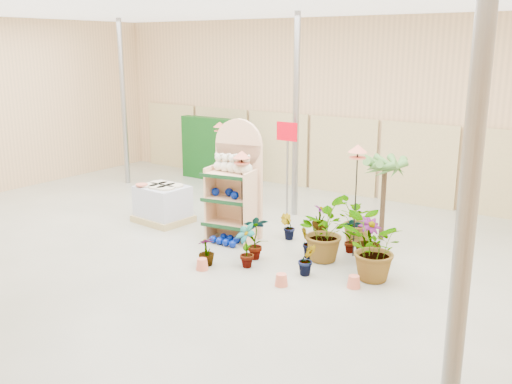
# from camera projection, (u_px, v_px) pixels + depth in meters

# --- Properties ---
(room) EXTENTS (15.20, 12.10, 4.70)m
(room) POSITION_uv_depth(u_px,v_px,m) (225.00, 133.00, 10.56)
(room) COLOR gray
(room) RESTS_ON ground
(display_shelf) EXTENTS (1.10, 0.79, 2.40)m
(display_shelf) POSITION_uv_depth(u_px,v_px,m) (236.00, 185.00, 11.34)
(display_shelf) COLOR #DCAB82
(display_shelf) RESTS_ON ground
(teddy_bears) EXTENTS (0.89, 0.25, 0.39)m
(teddy_bears) POSITION_uv_depth(u_px,v_px,m) (234.00, 165.00, 11.13)
(teddy_bears) COLOR beige
(teddy_bears) RESTS_ON display_shelf
(gazing_balls_shelf) EXTENTS (0.88, 0.30, 0.17)m
(gazing_balls_shelf) POSITION_uv_depth(u_px,v_px,m) (232.00, 194.00, 11.28)
(gazing_balls_shelf) COLOR navy
(gazing_balls_shelf) RESTS_ON display_shelf
(gazing_balls_floor) EXTENTS (0.63, 0.39, 0.15)m
(gazing_balls_floor) POSITION_uv_depth(u_px,v_px,m) (226.00, 240.00, 11.19)
(gazing_balls_floor) COLOR navy
(gazing_balls_floor) RESTS_ON ground
(pallet_stack) EXTENTS (1.22, 1.05, 0.85)m
(pallet_stack) POSITION_uv_depth(u_px,v_px,m) (163.00, 204.00, 12.53)
(pallet_stack) COLOR tan
(pallet_stack) RESTS_ON ground
(charcoal_planters) EXTENTS (0.50, 0.50, 1.00)m
(charcoal_planters) POSITION_uv_depth(u_px,v_px,m) (236.00, 183.00, 14.02)
(charcoal_planters) COLOR #34323F
(charcoal_planters) RESTS_ON ground
(trellis_stock) EXTENTS (2.00, 0.30, 1.80)m
(trellis_stock) POSITION_uv_depth(u_px,v_px,m) (212.00, 149.00, 16.40)
(trellis_stock) COLOR #0C3D0F
(trellis_stock) RESTS_ON ground
(offer_sign) EXTENTS (0.50, 0.08, 2.20)m
(offer_sign) POSITION_uv_depth(u_px,v_px,m) (287.00, 151.00, 12.32)
(offer_sign) COLOR gray
(offer_sign) RESTS_ON ground
(bird_table_front) EXTENTS (0.34, 0.34, 1.84)m
(bird_table_front) POSITION_uv_depth(u_px,v_px,m) (242.00, 158.00, 10.91)
(bird_table_front) COLOR black
(bird_table_front) RESTS_ON ground
(bird_table_right) EXTENTS (0.34, 0.34, 2.10)m
(bird_table_right) POSITION_uv_depth(u_px,v_px,m) (358.00, 153.00, 10.08)
(bird_table_right) COLOR black
(bird_table_right) RESTS_ON ground
(bird_table_back) EXTENTS (0.34, 0.34, 1.86)m
(bird_table_back) POSITION_uv_depth(u_px,v_px,m) (220.00, 127.00, 14.87)
(bird_table_back) COLOR black
(bird_table_back) RESTS_ON ground
(palm) EXTENTS (0.70, 0.70, 1.79)m
(palm) POSITION_uv_depth(u_px,v_px,m) (385.00, 165.00, 11.11)
(palm) COLOR #412E1D
(palm) RESTS_ON ground
(potted_plant_0) EXTENTS (0.53, 0.52, 0.84)m
(potted_plant_0) POSITION_uv_depth(u_px,v_px,m) (256.00, 237.00, 10.33)
(potted_plant_0) COLOR #427631
(potted_plant_0) RESTS_ON ground
(potted_plant_1) EXTENTS (0.33, 0.38, 0.59)m
(potted_plant_1) POSITION_uv_depth(u_px,v_px,m) (308.00, 243.00, 10.39)
(potted_plant_1) COLOR #427631
(potted_plant_1) RESTS_ON ground
(potted_plant_2) EXTENTS (1.27, 1.30, 1.10)m
(potted_plant_2) POSITION_uv_depth(u_px,v_px,m) (322.00, 231.00, 10.26)
(potted_plant_2) COLOR #427631
(potted_plant_2) RESTS_ON ground
(potted_plant_3) EXTENTS (0.61, 0.61, 0.82)m
(potted_plant_3) POSITION_uv_depth(u_px,v_px,m) (368.00, 240.00, 10.18)
(potted_plant_3) COLOR #427631
(potted_plant_3) RESTS_ON ground
(potted_plant_4) EXTENTS (0.44, 0.40, 0.69)m
(potted_plant_4) POSITION_uv_depth(u_px,v_px,m) (351.00, 235.00, 10.67)
(potted_plant_4) COLOR #427631
(potted_plant_4) RESTS_ON ground
(potted_plant_5) EXTENTS (0.36, 0.33, 0.52)m
(potted_plant_5) POSITION_uv_depth(u_px,v_px,m) (288.00, 227.00, 11.42)
(potted_plant_5) COLOR #427631
(potted_plant_5) RESTS_ON ground
(potted_plant_6) EXTENTS (0.78, 0.88, 0.92)m
(potted_plant_6) POSITION_uv_depth(u_px,v_px,m) (357.00, 221.00, 11.13)
(potted_plant_6) COLOR #427631
(potted_plant_6) RESTS_ON ground
(potted_plant_7) EXTENTS (0.39, 0.39, 0.52)m
(potted_plant_7) POSITION_uv_depth(u_px,v_px,m) (207.00, 251.00, 10.07)
(potted_plant_7) COLOR #427631
(potted_plant_7) RESTS_ON ground
(potted_plant_8) EXTENTS (0.48, 0.40, 0.79)m
(potted_plant_8) POSITION_uv_depth(u_px,v_px,m) (246.00, 246.00, 9.95)
(potted_plant_8) COLOR #427631
(potted_plant_8) RESTS_ON ground
(potted_plant_9) EXTENTS (0.40, 0.40, 0.56)m
(potted_plant_9) POSITION_uv_depth(u_px,v_px,m) (307.00, 259.00, 9.62)
(potted_plant_9) COLOR #427631
(potted_plant_9) RESTS_ON ground
(potted_plant_10) EXTENTS (1.25, 1.18, 1.10)m
(potted_plant_10) POSITION_uv_depth(u_px,v_px,m) (371.00, 249.00, 9.35)
(potted_plant_10) COLOR #427631
(potted_plant_10) RESTS_ON ground
(potted_plant_11) EXTENTS (0.47, 0.47, 0.60)m
(potted_plant_11) POSITION_uv_depth(u_px,v_px,m) (320.00, 219.00, 11.80)
(potted_plant_11) COLOR #427631
(potted_plant_11) RESTS_ON ground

